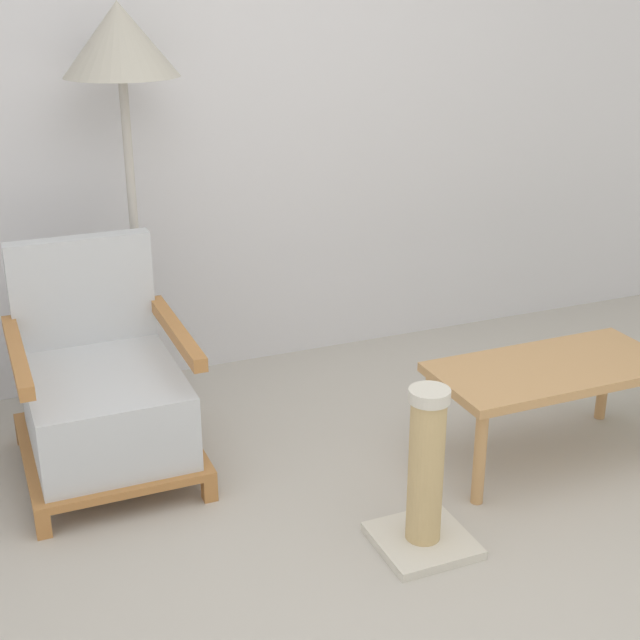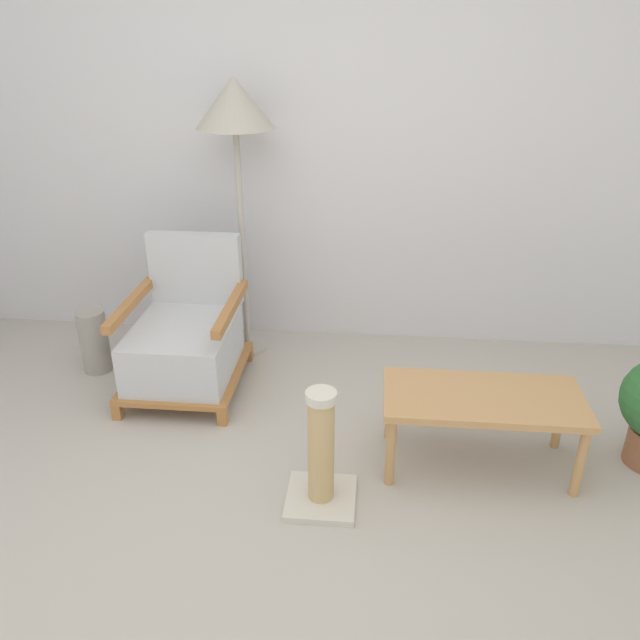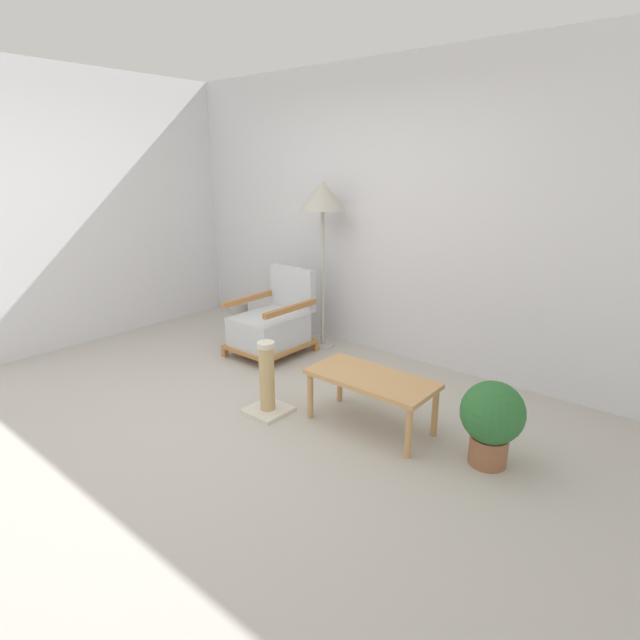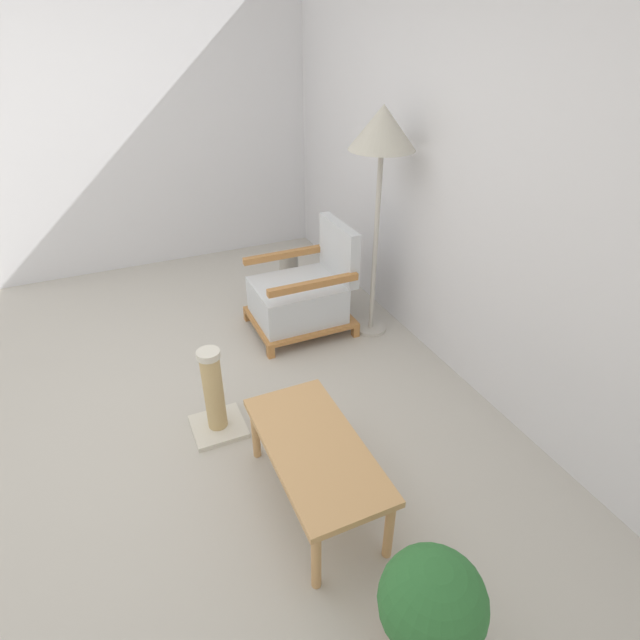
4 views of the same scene
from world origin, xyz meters
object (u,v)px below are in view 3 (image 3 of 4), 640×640
Objects in this scene: armchair at (272,325)px; vase at (241,320)px; floor_lamp at (323,202)px; scratching_post at (267,385)px; potted_plant at (492,418)px; coffee_table at (371,383)px.

armchair is 2.12× the size of vase.
armchair is at bearing -10.64° from vase.
floor_lamp is 2.93× the size of scratching_post.
scratching_post reaches higher than potted_plant.
armchair is at bearing 168.31° from potted_plant.
floor_lamp reaches higher than coffee_table.
coffee_table is at bearing -38.65° from floor_lamp.
armchair is 1.49× the size of potted_plant.
coffee_table is at bearing -173.95° from potted_plant.
floor_lamp is at bearing 61.89° from armchair.
armchair is at bearing 133.25° from scratching_post.
coffee_table is at bearing -20.45° from armchair.
coffee_table is 0.84m from potted_plant.
coffee_table is at bearing 24.41° from scratching_post.
scratching_post is (0.85, -0.91, -0.07)m from armchair.
armchair is 2.45m from potted_plant.
armchair reaches higher than potted_plant.
potted_plant reaches higher than vase.
floor_lamp reaches higher than scratching_post.
vase is 3.06m from potted_plant.
vase is 0.69× the size of scratching_post.
scratching_post reaches higher than coffee_table.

